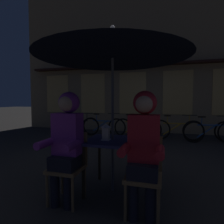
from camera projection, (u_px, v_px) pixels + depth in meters
The scene contains 14 objects.
ground_plane at pixel (113, 190), 2.63m from camera, with size 60.00×60.00×0.00m, color #2D2B28.
cafe_table at pixel (113, 147), 2.59m from camera, with size 0.72×0.72×0.74m.
patio_umbrella at pixel (113, 44), 2.50m from camera, with size 2.10×2.10×2.31m.
lantern at pixel (106, 131), 2.54m from camera, with size 0.11×0.11×0.23m.
chair_left at pixel (69, 162), 2.38m from camera, with size 0.40×0.40×0.87m.
chair_right at pixel (144, 170), 2.12m from camera, with size 0.40×0.40×0.87m.
person_left_hooded at pixel (67, 136), 2.30m from camera, with size 0.45×0.56×1.40m.
person_right_hooded at pixel (144, 140), 2.04m from camera, with size 0.45×0.56×1.40m.
shopfront_building at pixel (134, 58), 7.78m from camera, with size 10.00×0.93×6.20m.
bicycle_nearest at pixel (77, 126), 6.83m from camera, with size 1.67×0.32×0.84m.
bicycle_second at pixel (104, 126), 6.75m from camera, with size 1.68×0.13×0.84m.
bicycle_third at pixel (137, 128), 6.35m from camera, with size 1.67×0.25×0.84m.
bicycle_fourth at pixel (176, 130), 5.98m from camera, with size 1.68×0.10×0.84m.
bicycle_fifth at pixel (211, 132), 5.58m from camera, with size 1.66×0.38×0.84m.
Camera 1 is at (0.69, -2.46, 1.29)m, focal length 29.45 mm.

